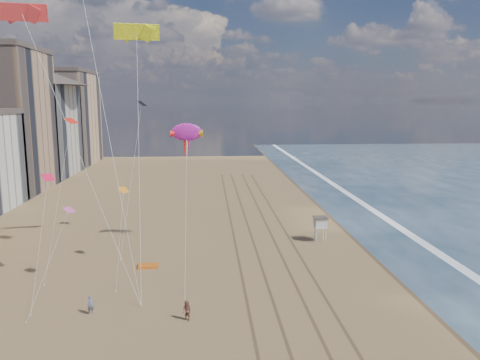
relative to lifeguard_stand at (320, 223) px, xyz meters
name	(u,v)px	position (x,y,z in m)	size (l,w,h in m)	color
wet_sand	(369,226)	(9.03, 7.07, -2.53)	(260.00, 260.00, 0.00)	#42301E
foam	(396,225)	(13.23, 7.07, -2.53)	(260.00, 260.00, 0.00)	white
tracks	(267,250)	(-7.42, -2.93, -2.53)	(7.68, 120.00, 0.01)	brown
lifeguard_stand	(320,223)	(0.00, 0.00, 0.00)	(1.82, 1.82, 3.29)	silver
grounded_kite	(148,266)	(-21.36, -8.13, -2.41)	(2.22, 1.41, 0.25)	#D85D12
show_kite	(187,132)	(-17.16, -0.36, 11.87)	(4.07, 8.89, 21.62)	#AE1A98
kite_flyer_a	(91,305)	(-24.85, -19.56, -1.69)	(0.61, 0.40, 1.68)	slate
kite_flyer_b	(187,311)	(-16.50, -21.39, -1.67)	(0.84, 0.66, 1.73)	brown
small_kites	(90,151)	(-27.63, -5.86, 10.26)	(9.14, 16.45, 10.87)	orange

